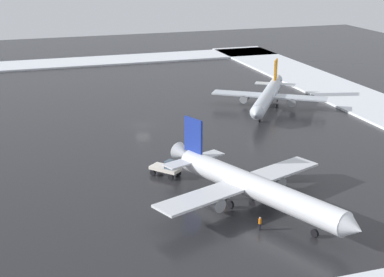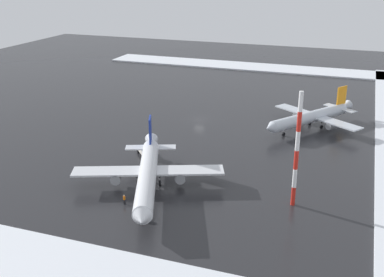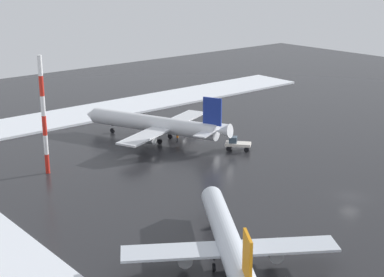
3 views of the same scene
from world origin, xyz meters
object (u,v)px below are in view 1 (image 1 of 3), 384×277
at_px(airplane_parked_starboard, 268,96).
at_px(ground_crew_mid_apron, 226,193).
at_px(airplane_far_rear, 253,186).
at_px(ground_crew_by_nose_gear, 260,223).
at_px(pushback_tug, 167,168).

xyz_separation_m(airplane_parked_starboard, ground_crew_mid_apron, (-40.06, 24.86, -1.90)).
relative_size(airplane_far_rear, ground_crew_mid_apron, 18.15).
distance_m(airplane_parked_starboard, ground_crew_by_nose_gear, 55.33).
bearing_deg(ground_crew_mid_apron, pushback_tug, 176.14).
bearing_deg(ground_crew_mid_apron, airplane_far_rear, 0.34).
bearing_deg(ground_crew_mid_apron, ground_crew_by_nose_gear, -26.33).
distance_m(airplane_far_rear, pushback_tug, 16.39).
bearing_deg(airplane_parked_starboard, pushback_tug, -11.84).
xyz_separation_m(airplane_far_rear, pushback_tug, (14.48, 7.43, -1.90)).
relative_size(pushback_tug, ground_crew_mid_apron, 2.89).
xyz_separation_m(airplane_far_rear, ground_crew_by_nose_gear, (-5.90, 1.57, -2.21)).
height_order(airplane_far_rear, ground_crew_mid_apron, airplane_far_rear).
relative_size(pushback_tug, ground_crew_by_nose_gear, 2.89).
bearing_deg(airplane_far_rear, ground_crew_by_nose_gear, -36.66).
distance_m(airplane_far_rear, airplane_parked_starboard, 49.31).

